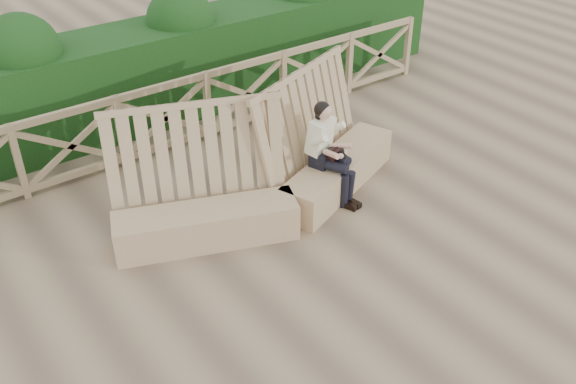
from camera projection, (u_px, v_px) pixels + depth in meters
ground at (310, 272)px, 7.40m from camera, size 60.00×60.00×0.00m
bench at (273, 184)px, 8.23m from camera, size 4.30×1.49×1.61m
woman at (328, 148)px, 8.32m from camera, size 0.49×0.84×1.37m
guardrail at (165, 118)px, 9.46m from camera, size 10.10×0.09×1.10m
hedge at (129, 79)px, 10.16m from camera, size 12.00×1.20×1.50m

